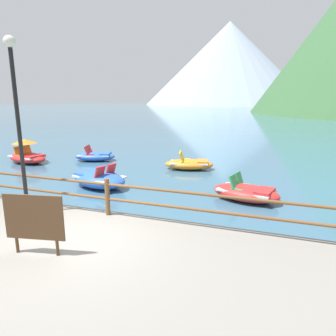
% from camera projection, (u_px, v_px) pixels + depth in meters
% --- Properties ---
extents(ground_plane, '(200.00, 200.00, 0.00)m').
position_uv_depth(ground_plane, '(248.00, 121.00, 43.36)').
color(ground_plane, '#38607A').
extents(dock_railing, '(23.92, 0.12, 0.95)m').
position_uv_depth(dock_railing, '(107.00, 193.00, 7.81)').
color(dock_railing, brown).
rests_on(dock_railing, promenade_dock).
extents(lamp_post, '(0.28, 0.28, 4.32)m').
position_uv_depth(lamp_post, '(17.00, 111.00, 7.52)').
color(lamp_post, black).
rests_on(lamp_post, promenade_dock).
extents(sign_board, '(1.16, 0.27, 1.19)m').
position_uv_depth(sign_board, '(34.00, 218.00, 5.81)').
color(sign_board, silver).
rests_on(sign_board, promenade_dock).
extents(pedal_boat_1, '(2.45, 1.64, 0.82)m').
position_uv_depth(pedal_boat_1, '(189.00, 164.00, 14.54)').
color(pedal_boat_1, orange).
rests_on(pedal_boat_1, ground).
extents(pedal_boat_2, '(2.57, 1.74, 1.22)m').
position_uv_depth(pedal_boat_2, '(27.00, 155.00, 15.92)').
color(pedal_boat_2, red).
rests_on(pedal_boat_2, ground).
extents(pedal_boat_3, '(2.60, 1.98, 0.91)m').
position_uv_depth(pedal_boat_3, '(99.00, 179.00, 11.68)').
color(pedal_boat_3, blue).
rests_on(pedal_boat_3, ground).
extents(pedal_boat_4, '(2.44, 1.73, 0.85)m').
position_uv_depth(pedal_boat_4, '(246.00, 192.00, 10.21)').
color(pedal_boat_4, red).
rests_on(pedal_boat_4, ground).
extents(pedal_boat_5, '(2.35, 1.68, 0.81)m').
position_uv_depth(pedal_boat_5, '(95.00, 156.00, 16.47)').
color(pedal_boat_5, blue).
rests_on(pedal_boat_5, ground).
extents(distant_peak, '(64.82, 64.82, 31.16)m').
position_uv_depth(distant_peak, '(229.00, 64.00, 121.61)').
color(distant_peak, '#93A3B7').
rests_on(distant_peak, ground).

